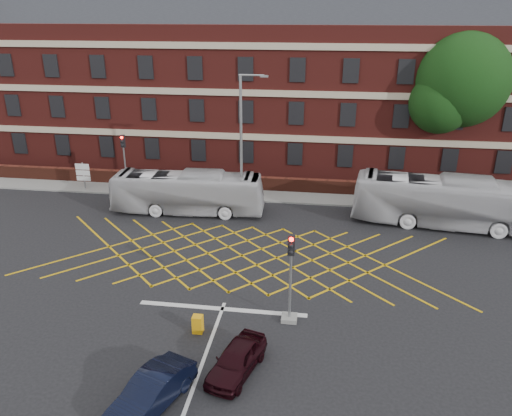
# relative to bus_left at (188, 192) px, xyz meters

# --- Properties ---
(ground) EXTENTS (120.00, 120.00, 0.00)m
(ground) POSITION_rel_bus_left_xyz_m (4.78, -7.95, -1.45)
(ground) COLOR black
(ground) RESTS_ON ground
(victorian_building) EXTENTS (51.00, 12.17, 20.40)m
(victorian_building) POSITION_rel_bus_left_xyz_m (5.02, 14.04, 6.39)
(victorian_building) COLOR maroon
(victorian_building) RESTS_ON ground
(boundary_wall) EXTENTS (56.00, 0.50, 1.10)m
(boundary_wall) POSITION_rel_bus_left_xyz_m (4.78, 5.05, -0.90)
(boundary_wall) COLOR #4F1F15
(boundary_wall) RESTS_ON ground
(far_pavement) EXTENTS (60.00, 3.00, 0.12)m
(far_pavement) POSITION_rel_bus_left_xyz_m (4.78, 4.05, -1.39)
(far_pavement) COLOR slate
(far_pavement) RESTS_ON ground
(box_junction_hatching) EXTENTS (8.22, 8.22, 0.02)m
(box_junction_hatching) POSITION_rel_bus_left_xyz_m (4.78, -5.95, -1.44)
(box_junction_hatching) COLOR #CC990C
(box_junction_hatching) RESTS_ON ground
(stop_line) EXTENTS (8.00, 0.30, 0.02)m
(stop_line) POSITION_rel_bus_left_xyz_m (4.78, -11.45, -1.44)
(stop_line) COLOR silver
(stop_line) RESTS_ON ground
(centre_line) EXTENTS (0.15, 14.00, 0.02)m
(centre_line) POSITION_rel_bus_left_xyz_m (4.78, -17.95, -1.44)
(centre_line) COLOR silver
(centre_line) RESTS_ON ground
(bus_left) EXTENTS (10.48, 2.91, 2.89)m
(bus_left) POSITION_rel_bus_left_xyz_m (0.00, 0.00, 0.00)
(bus_left) COLOR #BABABE
(bus_left) RESTS_ON ground
(bus_right) EXTENTS (12.00, 4.15, 3.27)m
(bus_right) POSITION_rel_bus_left_xyz_m (17.04, 0.17, 0.19)
(bus_right) COLOR #BBBABF
(bus_right) RESTS_ON ground
(car_navy) EXTENTS (2.57, 4.02, 1.25)m
(car_navy) POSITION_rel_bus_left_xyz_m (3.57, -17.84, -0.82)
(car_navy) COLOR black
(car_navy) RESTS_ON ground
(car_maroon) EXTENTS (2.28, 3.66, 1.16)m
(car_maroon) POSITION_rel_bus_left_xyz_m (6.23, -15.64, -0.86)
(car_maroon) COLOR black
(car_maroon) RESTS_ON ground
(deciduous_tree) EXTENTS (7.42, 7.07, 11.76)m
(deciduous_tree) POSITION_rel_bus_left_xyz_m (18.91, 8.65, 6.26)
(deciduous_tree) COLOR black
(deciduous_tree) RESTS_ON ground
(traffic_light_near) EXTENTS (0.70, 0.70, 4.27)m
(traffic_light_near) POSITION_rel_bus_left_xyz_m (7.97, -11.89, 0.32)
(traffic_light_near) COLOR slate
(traffic_light_near) RESTS_ON ground
(traffic_light_far) EXTENTS (0.70, 0.70, 4.27)m
(traffic_light_far) POSITION_rel_bus_left_xyz_m (-6.04, 4.01, 0.32)
(traffic_light_far) COLOR slate
(traffic_light_far) RESTS_ON ground
(street_lamp) EXTENTS (2.25, 1.00, 9.34)m
(street_lamp) POSITION_rel_bus_left_xyz_m (3.74, 0.47, 1.80)
(street_lamp) COLOR slate
(street_lamp) RESTS_ON ground
(direction_signs) EXTENTS (1.10, 0.16, 2.20)m
(direction_signs) POSITION_rel_bus_left_xyz_m (-9.17, 3.21, -0.07)
(direction_signs) COLOR gray
(direction_signs) RESTS_ON ground
(utility_cabinet) EXTENTS (0.44, 0.40, 0.81)m
(utility_cabinet) POSITION_rel_bus_left_xyz_m (4.09, -13.36, -1.04)
(utility_cabinet) COLOR orange
(utility_cabinet) RESTS_ON ground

